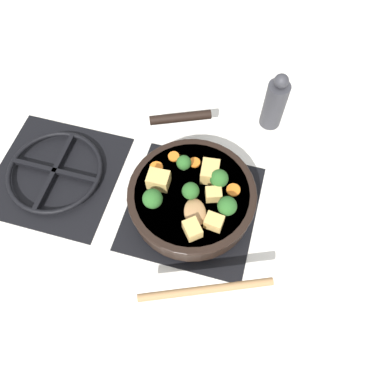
# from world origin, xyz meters

# --- Properties ---
(ground_plane) EXTENTS (2.40, 2.40, 0.00)m
(ground_plane) POSITION_xyz_m (0.00, 0.00, 0.00)
(ground_plane) COLOR white
(front_burner_grate) EXTENTS (0.31, 0.31, 0.03)m
(front_burner_grate) POSITION_xyz_m (0.00, 0.00, 0.01)
(front_burner_grate) COLOR black
(front_burner_grate) RESTS_ON ground_plane
(rear_burner_grate) EXTENTS (0.31, 0.31, 0.03)m
(rear_burner_grate) POSITION_xyz_m (0.00, 0.36, 0.01)
(rear_burner_grate) COLOR black
(rear_burner_grate) RESTS_ON ground_plane
(skillet_pan) EXTENTS (0.39, 0.31, 0.06)m
(skillet_pan) POSITION_xyz_m (0.00, 0.00, 0.06)
(skillet_pan) COLOR black
(skillet_pan) RESTS_ON front_burner_grate
(wooden_spoon) EXTENTS (0.25, 0.25, 0.02)m
(wooden_spoon) POSITION_xyz_m (-0.14, -0.06, 0.09)
(wooden_spoon) COLOR #A87A4C
(wooden_spoon) RESTS_ON skillet_pan
(tofu_cube_center_large) EXTENTS (0.03, 0.04, 0.03)m
(tofu_cube_center_large) POSITION_xyz_m (-0.06, -0.07, 0.10)
(tofu_cube_center_large) COLOR tan
(tofu_cube_center_large) RESTS_ON skillet_pan
(tofu_cube_near_handle) EXTENTS (0.05, 0.04, 0.04)m
(tofu_cube_near_handle) POSITION_xyz_m (0.05, -0.03, 0.11)
(tofu_cube_near_handle) COLOR tan
(tofu_cube_near_handle) RESTS_ON skillet_pan
(tofu_cube_east_chunk) EXTENTS (0.04, 0.04, 0.03)m
(tofu_cube_east_chunk) POSITION_xyz_m (0.00, -0.05, 0.10)
(tofu_cube_east_chunk) COLOR tan
(tofu_cube_east_chunk) RESTS_ON skillet_pan
(tofu_cube_west_chunk) EXTENTS (0.04, 0.05, 0.04)m
(tofu_cube_west_chunk) POSITION_xyz_m (0.00, 0.08, 0.11)
(tofu_cube_west_chunk) COLOR tan
(tofu_cube_west_chunk) RESTS_ON skillet_pan
(tofu_cube_back_piece) EXTENTS (0.05, 0.05, 0.03)m
(tofu_cube_back_piece) POSITION_xyz_m (-0.09, -0.03, 0.10)
(tofu_cube_back_piece) COLOR tan
(tofu_cube_back_piece) RESTS_ON skillet_pan
(broccoli_floret_near_spoon) EXTENTS (0.04, 0.04, 0.05)m
(broccoli_floret_near_spoon) POSITION_xyz_m (-0.01, -0.00, 0.11)
(broccoli_floret_near_spoon) COLOR #709956
(broccoli_floret_near_spoon) RESTS_ON skillet_pan
(broccoli_floret_center_top) EXTENTS (0.03, 0.03, 0.04)m
(broccoli_floret_center_top) POSITION_xyz_m (0.06, 0.03, 0.11)
(broccoli_floret_center_top) COLOR #709956
(broccoli_floret_center_top) RESTS_ON skillet_pan
(broccoli_floret_east_rim) EXTENTS (0.04, 0.04, 0.05)m
(broccoli_floret_east_rim) POSITION_xyz_m (0.03, -0.05, 0.11)
(broccoli_floret_east_rim) COLOR #709956
(broccoli_floret_east_rim) RESTS_ON skillet_pan
(broccoli_floret_west_rim) EXTENTS (0.04, 0.04, 0.05)m
(broccoli_floret_west_rim) POSITION_xyz_m (-0.03, -0.08, 0.11)
(broccoli_floret_west_rim) COLOR #709956
(broccoli_floret_west_rim) RESTS_ON skillet_pan
(broccoli_floret_north_edge) EXTENTS (0.04, 0.04, 0.05)m
(broccoli_floret_north_edge) POSITION_xyz_m (-0.05, 0.07, 0.11)
(broccoli_floret_north_edge) COLOR #709956
(broccoli_floret_north_edge) RESTS_ON skillet_pan
(carrot_slice_orange_thin) EXTENTS (0.03, 0.03, 0.01)m
(carrot_slice_orange_thin) POSITION_xyz_m (0.08, 0.07, 0.09)
(carrot_slice_orange_thin) COLOR orange
(carrot_slice_orange_thin) RESTS_ON skillet_pan
(carrot_slice_near_center) EXTENTS (0.03, 0.03, 0.01)m
(carrot_slice_near_center) POSITION_xyz_m (0.04, 0.10, 0.09)
(carrot_slice_near_center) COLOR orange
(carrot_slice_near_center) RESTS_ON skillet_pan
(carrot_slice_edge_slice) EXTENTS (0.03, 0.03, 0.01)m
(carrot_slice_edge_slice) POSITION_xyz_m (0.08, 0.01, 0.09)
(carrot_slice_edge_slice) COLOR orange
(carrot_slice_edge_slice) RESTS_ON skillet_pan
(carrot_slice_under_broccoli) EXTENTS (0.03, 0.03, 0.01)m
(carrot_slice_under_broccoli) POSITION_xyz_m (0.03, -0.09, 0.09)
(carrot_slice_under_broccoli) COLOR orange
(carrot_slice_under_broccoli) RESTS_ON skillet_pan
(pepper_mill) EXTENTS (0.06, 0.06, 0.18)m
(pepper_mill) POSITION_xyz_m (0.31, -0.14, 0.08)
(pepper_mill) COLOR #333338
(pepper_mill) RESTS_ON ground_plane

